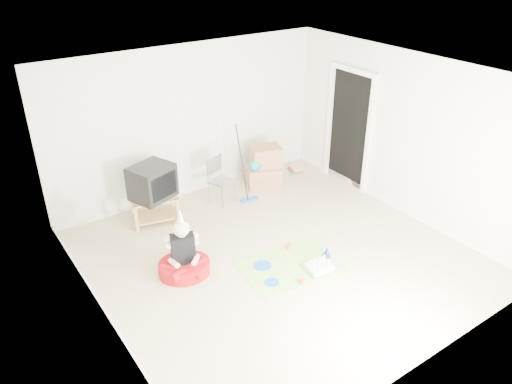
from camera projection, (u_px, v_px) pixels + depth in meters
ground at (277, 256)px, 7.20m from camera, size 5.00×5.00×0.00m
doorway_recess at (349, 130)px, 8.84m from camera, size 0.02×0.90×2.05m
tv_stand at (155, 207)px, 7.92m from camera, size 0.80×0.60×0.45m
crt_tv at (152, 182)px, 7.71m from camera, size 0.77×0.70×0.54m
folding_chair at (222, 181)px, 8.44m from camera, size 0.46×0.45×0.82m
cardboard_boxes at (264, 168)px, 9.00m from camera, size 0.73×0.64×0.76m
floor_mop at (250, 187)px, 8.54m from camera, size 0.33×0.43×1.29m
book_pile at (295, 169)px, 9.70m from camera, size 0.32×0.35×0.10m
seated_woman at (184, 260)px, 6.73m from camera, size 0.90×0.90×1.01m
party_mat at (289, 265)px, 6.99m from camera, size 1.49×1.18×0.01m
birthday_cake at (319, 268)px, 6.87m from camera, size 0.37×0.31×0.16m
blue_plate_near at (262, 266)px, 6.97m from camera, size 0.31×0.31×0.01m
blue_plate_far at (272, 282)px, 6.64m from camera, size 0.22×0.22×0.01m
orange_cup_near at (288, 247)px, 7.33m from camera, size 0.07×0.07×0.07m
orange_cup_far at (302, 281)px, 6.61m from camera, size 0.07×0.07×0.08m
blue_party_hat at (327, 252)px, 7.11m from camera, size 0.13×0.13×0.18m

